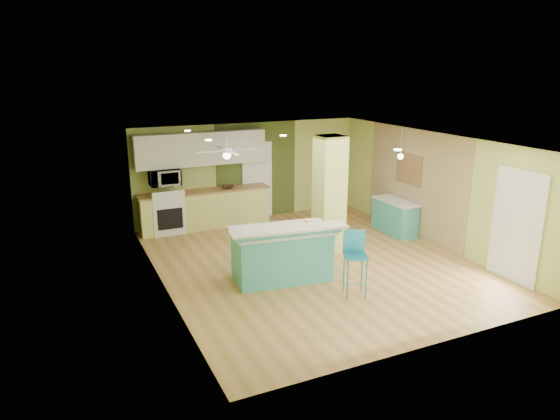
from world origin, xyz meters
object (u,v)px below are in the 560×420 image
object	(u,v)px
fruit_bowl	(228,187)
canister	(308,223)
peninsula	(282,253)
side_counter	(395,216)
bar_stool	(355,253)

from	to	relation	value
fruit_bowl	canister	bearing A→B (deg)	-85.55
peninsula	side_counter	world-z (taller)	peninsula
side_counter	canister	bearing A→B (deg)	-155.10
peninsula	side_counter	size ratio (longest dim) A/B	1.73
peninsula	fruit_bowl	size ratio (longest dim) A/B	7.17
fruit_bowl	canister	distance (m)	3.74
peninsula	bar_stool	world-z (taller)	bar_stool
canister	side_counter	bearing A→B (deg)	24.90
fruit_bowl	bar_stool	bearing A→B (deg)	-81.99
side_counter	canister	distance (m)	3.50
bar_stool	canister	world-z (taller)	bar_stool
side_counter	canister	size ratio (longest dim) A/B	7.90
side_counter	fruit_bowl	bearing A→B (deg)	146.24
canister	peninsula	bearing A→B (deg)	169.85
bar_stool	side_counter	bearing A→B (deg)	62.50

